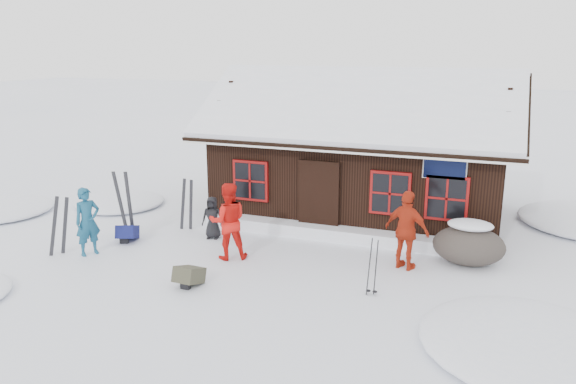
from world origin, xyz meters
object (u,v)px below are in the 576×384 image
ski_pair_left (59,226)px  backpack_olive (189,278)px  skier_orange_right (407,231)px  backpack_blue (128,235)px  skier_orange_left (228,221)px  boulder (469,244)px  skier_crouched (212,218)px  ski_poles (372,268)px  skier_teal (88,222)px

ski_pair_left → backpack_olive: bearing=-37.8°
skier_orange_right → backpack_olive: skier_orange_right is taller
ski_pair_left → backpack_blue: ski_pair_left is taller
skier_orange_left → boulder: skier_orange_left is taller
skier_crouched → skier_orange_right: bearing=-15.0°
skier_crouched → boulder: skier_crouched is taller
backpack_olive → skier_orange_right: bearing=34.5°
skier_orange_right → ski_pair_left: 8.36m
ski_pair_left → skier_orange_left: bearing=-12.9°
ski_pair_left → ski_poles: bearing=-27.0°
skier_orange_right → backpack_olive: size_ratio=2.99×
ski_pair_left → backpack_blue: 1.75m
ski_poles → backpack_blue: ski_poles is taller
backpack_blue → skier_teal: bearing=-126.2°
skier_orange_left → backpack_blue: size_ratio=2.97×
ski_pair_left → ski_poles: size_ratio=1.20×
ski_poles → backpack_blue: size_ratio=2.01×
skier_orange_right → backpack_blue: size_ratio=2.94×
skier_orange_right → ski_pair_left: (-8.10, -2.04, -0.21)m
skier_orange_right → skier_crouched: 5.19m
boulder → ski_poles: (-1.76, -2.46, 0.10)m
backpack_blue → backpack_olive: size_ratio=1.02×
skier_orange_left → ski_pair_left: (-3.99, -1.22, -0.22)m
skier_teal → backpack_olive: skier_teal is taller
skier_crouched → backpack_olive: bearing=-82.8°
backpack_blue → backpack_olive: 3.52m
skier_teal → ski_poles: size_ratio=1.33×
skier_crouched → ski_poles: size_ratio=0.90×
skier_orange_right → ski_poles: skier_orange_right is taller
skier_crouched → boulder: size_ratio=0.69×
skier_teal → ski_pair_left: (-0.66, -0.24, -0.13)m
skier_teal → backpack_blue: (0.30, 1.11, -0.68)m
backpack_olive → backpack_blue: bearing=149.9°
skier_orange_left → backpack_olive: (-0.07, -1.77, -0.77)m
skier_crouched → backpack_blue: (-1.98, -1.02, -0.40)m
skier_orange_right → backpack_blue: 7.22m
skier_teal → skier_orange_right: (7.44, 1.80, 0.08)m
boulder → ski_pair_left: ski_pair_left is taller
skier_orange_left → skier_orange_right: size_ratio=1.01×
skier_orange_left → ski_poles: (3.69, -0.84, -0.34)m
skier_teal → skier_orange_right: size_ratio=0.91×
skier_teal → skier_crouched: 3.13m
skier_crouched → ski_poles: ski_poles is taller
backpack_blue → boulder: bearing=-11.3°
skier_crouched → ski_pair_left: bearing=-152.2°
backpack_blue → skier_orange_left: bearing=-23.8°
boulder → ski_pair_left: bearing=-163.2°
skier_orange_right → backpack_olive: (-4.19, -2.59, -0.76)m
skier_orange_left → backpack_olive: size_ratio=3.03×
skier_orange_left → ski_poles: skier_orange_left is taller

